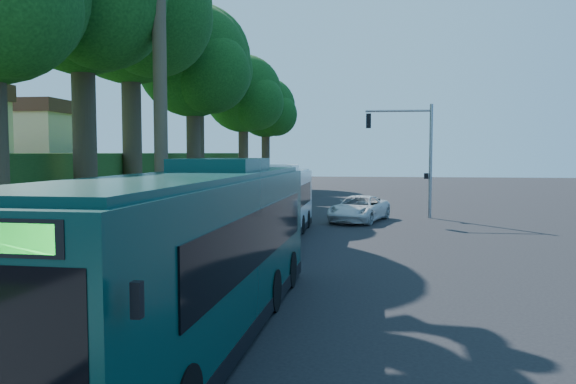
# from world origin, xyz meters

# --- Properties ---
(ground) EXTENTS (140.00, 140.00, 0.00)m
(ground) POSITION_xyz_m (0.00, 0.00, 0.00)
(ground) COLOR black
(ground) RESTS_ON ground
(sidewalk) EXTENTS (4.50, 70.00, 0.12)m
(sidewalk) POSITION_xyz_m (-7.30, 0.00, 0.06)
(sidewalk) COLOR gray
(sidewalk) RESTS_ON ground
(red_curb) EXTENTS (0.25, 30.00, 0.13)m
(red_curb) POSITION_xyz_m (-5.00, -4.00, 0.07)
(red_curb) COLOR maroon
(red_curb) RESTS_ON ground
(grass_verge) EXTENTS (8.00, 70.00, 0.06)m
(grass_verge) POSITION_xyz_m (-13.00, 5.00, 0.03)
(grass_verge) COLOR #234719
(grass_verge) RESTS_ON ground
(bus_shelter) EXTENTS (3.20, 1.51, 2.55)m
(bus_shelter) POSITION_xyz_m (-7.26, -2.86, 1.81)
(bus_shelter) COLOR black
(bus_shelter) RESTS_ON ground
(stop_sign_pole) EXTENTS (0.35, 0.06, 3.17)m
(stop_sign_pole) POSITION_xyz_m (-5.40, -5.00, 2.08)
(stop_sign_pole) COLOR gray
(stop_sign_pole) RESTS_ON ground
(traffic_signal_pole) EXTENTS (4.10, 0.30, 7.00)m
(traffic_signal_pole) POSITION_xyz_m (3.78, 10.00, 4.42)
(traffic_signal_pole) COLOR gray
(traffic_signal_pole) RESTS_ON ground
(hillside_backdrop) EXTENTS (24.00, 60.00, 8.80)m
(hillside_backdrop) POSITION_xyz_m (-26.30, 15.10, 2.44)
(hillside_backdrop) COLOR #234719
(hillside_backdrop) RESTS_ON ground
(tree_1) EXTENTS (10.50, 10.00, 18.26)m
(tree_1) POSITION_xyz_m (-13.37, 7.98, 12.73)
(tree_1) COLOR #382B1E
(tree_1) RESTS_ON ground
(tree_2) EXTENTS (8.82, 8.40, 15.12)m
(tree_2) POSITION_xyz_m (-11.89, 15.98, 10.48)
(tree_2) COLOR #382B1E
(tree_2) RESTS_ON ground
(tree_3) EXTENTS (10.08, 9.60, 17.28)m
(tree_3) POSITION_xyz_m (-13.88, 23.98, 11.98)
(tree_3) COLOR #382B1E
(tree_3) RESTS_ON ground
(tree_4) EXTENTS (8.40, 8.00, 14.14)m
(tree_4) POSITION_xyz_m (-11.40, 31.98, 9.73)
(tree_4) COLOR #382B1E
(tree_4) RESTS_ON ground
(tree_5) EXTENTS (7.35, 7.00, 12.86)m
(tree_5) POSITION_xyz_m (-10.41, 39.99, 8.96)
(tree_5) COLOR #382B1E
(tree_5) RESTS_ON ground
(white_bus) EXTENTS (2.76, 11.56, 3.43)m
(white_bus) POSITION_xyz_m (-3.54, 0.25, 1.67)
(white_bus) COLOR silver
(white_bus) RESTS_ON ground
(teal_bus) EXTENTS (3.34, 13.13, 3.88)m
(teal_bus) POSITION_xyz_m (-3.07, -13.61, 1.90)
(teal_bus) COLOR #09322E
(teal_bus) RESTS_ON ground
(pickup) EXTENTS (4.05, 5.92, 1.50)m
(pickup) POSITION_xyz_m (0.47, 7.73, 0.75)
(pickup) COLOR silver
(pickup) RESTS_ON ground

